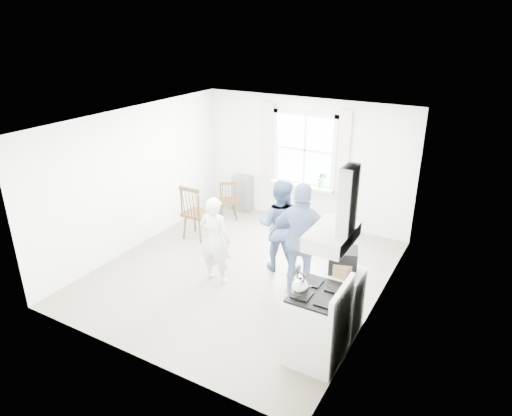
{
  "coord_description": "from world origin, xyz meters",
  "views": [
    {
      "loc": [
        3.56,
        -5.8,
        4.02
      ],
      "look_at": [
        0.15,
        0.2,
        1.13
      ],
      "focal_mm": 32.0,
      "sensor_mm": 36.0,
      "label": 1
    }
  ],
  "objects_px": {
    "gas_stove": "(317,324)",
    "person_left": "(215,240)",
    "low_cabinet": "(342,300)",
    "person_right": "(302,241)",
    "windsor_chair_b": "(193,207)",
    "stereo_stack": "(343,260)",
    "windsor_chair_a": "(228,196)",
    "person_mid": "(280,225)"
  },
  "relations": [
    {
      "from": "gas_stove",
      "to": "person_left",
      "type": "relative_size",
      "value": 0.76
    },
    {
      "from": "gas_stove",
      "to": "low_cabinet",
      "type": "relative_size",
      "value": 1.24
    },
    {
      "from": "person_left",
      "to": "low_cabinet",
      "type": "bearing_deg",
      "value": 170.01
    },
    {
      "from": "low_cabinet",
      "to": "person_left",
      "type": "distance_m",
      "value": 2.24
    },
    {
      "from": "person_right",
      "to": "windsor_chair_b",
      "type": "bearing_deg",
      "value": -23.77
    },
    {
      "from": "windsor_chair_b",
      "to": "person_right",
      "type": "bearing_deg",
      "value": -15.03
    },
    {
      "from": "person_left",
      "to": "stereo_stack",
      "type": "bearing_deg",
      "value": 170.18
    },
    {
      "from": "windsor_chair_a",
      "to": "person_left",
      "type": "xyz_separation_m",
      "value": [
        1.13,
        -2.14,
        0.19
      ]
    },
    {
      "from": "gas_stove",
      "to": "stereo_stack",
      "type": "bearing_deg",
      "value": 87.03
    },
    {
      "from": "stereo_stack",
      "to": "windsor_chair_a",
      "type": "relative_size",
      "value": 0.5
    },
    {
      "from": "stereo_stack",
      "to": "gas_stove",
      "type": "bearing_deg",
      "value": -92.97
    },
    {
      "from": "windsor_chair_b",
      "to": "person_mid",
      "type": "xyz_separation_m",
      "value": [
        1.94,
        -0.16,
        0.13
      ]
    },
    {
      "from": "windsor_chair_a",
      "to": "person_right",
      "type": "distance_m",
      "value": 3.09
    },
    {
      "from": "low_cabinet",
      "to": "person_right",
      "type": "height_order",
      "value": "person_right"
    },
    {
      "from": "gas_stove",
      "to": "stereo_stack",
      "type": "xyz_separation_m",
      "value": [
        0.04,
        0.71,
        0.58
      ]
    },
    {
      "from": "windsor_chair_a",
      "to": "person_mid",
      "type": "distance_m",
      "value": 2.25
    },
    {
      "from": "stereo_stack",
      "to": "windsor_chair_a",
      "type": "xyz_separation_m",
      "value": [
        -3.31,
        2.33,
        -0.52
      ]
    },
    {
      "from": "gas_stove",
      "to": "low_cabinet",
      "type": "xyz_separation_m",
      "value": [
        0.07,
        0.7,
        -0.03
      ]
    },
    {
      "from": "person_left",
      "to": "person_mid",
      "type": "height_order",
      "value": "person_mid"
    },
    {
      "from": "windsor_chair_a",
      "to": "person_mid",
      "type": "relative_size",
      "value": 0.56
    },
    {
      "from": "low_cabinet",
      "to": "person_right",
      "type": "bearing_deg",
      "value": 147.74
    },
    {
      "from": "low_cabinet",
      "to": "windsor_chair_b",
      "type": "height_order",
      "value": "windsor_chair_b"
    },
    {
      "from": "gas_stove",
      "to": "person_mid",
      "type": "relative_size",
      "value": 0.7
    },
    {
      "from": "stereo_stack",
      "to": "person_right",
      "type": "distance_m",
      "value": 0.99
    },
    {
      "from": "gas_stove",
      "to": "person_left",
      "type": "xyz_separation_m",
      "value": [
        -2.14,
        0.89,
        0.25
      ]
    },
    {
      "from": "gas_stove",
      "to": "person_left",
      "type": "height_order",
      "value": "person_left"
    },
    {
      "from": "windsor_chair_a",
      "to": "person_right",
      "type": "height_order",
      "value": "person_right"
    },
    {
      "from": "person_mid",
      "to": "person_right",
      "type": "xyz_separation_m",
      "value": [
        0.64,
        -0.53,
        0.11
      ]
    },
    {
      "from": "stereo_stack",
      "to": "person_left",
      "type": "height_order",
      "value": "person_left"
    },
    {
      "from": "low_cabinet",
      "to": "person_mid",
      "type": "bearing_deg",
      "value": 144.31
    },
    {
      "from": "low_cabinet",
      "to": "person_left",
      "type": "bearing_deg",
      "value": 175.02
    },
    {
      "from": "gas_stove",
      "to": "person_right",
      "type": "bearing_deg",
      "value": 122.32
    },
    {
      "from": "windsor_chair_a",
      "to": "person_right",
      "type": "xyz_separation_m",
      "value": [
        2.49,
        -1.8,
        0.36
      ]
    },
    {
      "from": "low_cabinet",
      "to": "stereo_stack",
      "type": "xyz_separation_m",
      "value": [
        -0.03,
        0.01,
        0.61
      ]
    },
    {
      "from": "windsor_chair_b",
      "to": "person_mid",
      "type": "bearing_deg",
      "value": -4.7
    },
    {
      "from": "windsor_chair_a",
      "to": "windsor_chair_b",
      "type": "distance_m",
      "value": 1.12
    },
    {
      "from": "stereo_stack",
      "to": "person_mid",
      "type": "height_order",
      "value": "person_mid"
    },
    {
      "from": "low_cabinet",
      "to": "windsor_chair_b",
      "type": "relative_size",
      "value": 0.81
    },
    {
      "from": "windsor_chair_a",
      "to": "low_cabinet",
      "type": "bearing_deg",
      "value": -34.94
    },
    {
      "from": "person_left",
      "to": "person_mid",
      "type": "relative_size",
      "value": 0.91
    },
    {
      "from": "low_cabinet",
      "to": "person_left",
      "type": "xyz_separation_m",
      "value": [
        -2.21,
        0.19,
        0.29
      ]
    },
    {
      "from": "gas_stove",
      "to": "person_left",
      "type": "bearing_deg",
      "value": 157.37
    }
  ]
}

